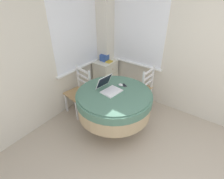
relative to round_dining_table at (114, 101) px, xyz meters
name	(u,v)px	position (x,y,z in m)	size (l,w,h in m)	color
corner_room_shell	(118,53)	(0.29, 0.13, 0.70)	(4.28, 4.48, 2.55)	beige
round_dining_table	(114,101)	(0.00, 0.00, 0.00)	(1.22, 1.22, 0.74)	#4C3D2D
laptop	(109,88)	(0.00, 0.10, 0.22)	(0.34, 0.37, 0.24)	white
computer_mouse	(121,85)	(0.23, 0.03, 0.19)	(0.05, 0.08, 0.04)	white
cell_phone	(124,85)	(0.28, -0.01, 0.17)	(0.10, 0.12, 0.01)	#2D2D33
dining_chair_near_back_window	(79,92)	(0.02, 0.82, -0.14)	(0.45, 0.46, 0.90)	tan
dining_chair_near_right_window	(141,88)	(0.83, -0.07, -0.14)	(0.43, 0.42, 0.90)	tan
corner_cabinet	(106,76)	(0.91, 0.87, -0.19)	(0.49, 0.41, 0.76)	silver
storage_box	(104,58)	(0.90, 0.90, 0.26)	(0.15, 0.16, 0.14)	#2D4C93
book_on_cabinet	(107,61)	(0.90, 0.84, 0.20)	(0.14, 0.25, 0.02)	gold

